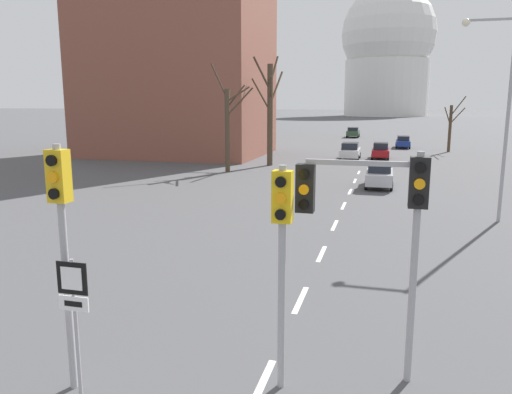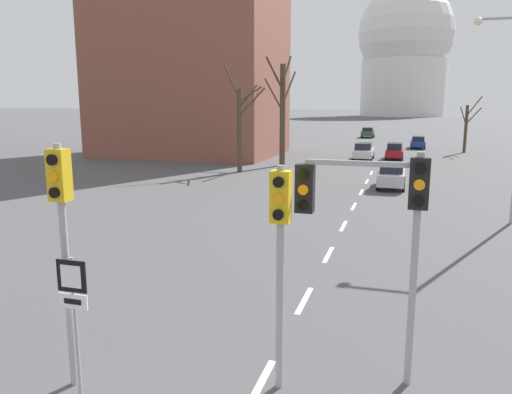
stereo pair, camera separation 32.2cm
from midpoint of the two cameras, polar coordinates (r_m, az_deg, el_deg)
lane_stripe_0 at (r=10.49m, az=-0.33°, el=-20.74°), size 0.16×2.00×0.01m
lane_stripe_1 at (r=14.42m, az=4.47°, el=-11.62°), size 0.16×2.00×0.01m
lane_stripe_2 at (r=18.61m, az=7.01°, el=-6.46°), size 0.16×2.00×0.01m
lane_stripe_3 at (r=22.92m, az=8.58°, el=-3.21°), size 0.16×2.00×0.01m
lane_stripe_4 at (r=27.29m, az=9.64°, el=-0.99°), size 0.16×2.00×0.01m
lane_stripe_5 at (r=31.70m, az=10.41°, el=0.62°), size 0.16×2.00×0.01m
lane_stripe_6 at (r=36.13m, az=10.99°, el=1.83°), size 0.16×2.00×0.01m
lane_stripe_7 at (r=40.57m, az=11.44°, el=2.77°), size 0.16×2.00×0.01m
traffic_signal_near_left at (r=9.89m, az=-22.18°, el=-2.66°), size 0.36×0.34×4.76m
traffic_signal_near_right at (r=9.78m, az=12.59°, el=-1.26°), size 2.49×0.34×4.60m
traffic_signal_centre_tall at (r=9.26m, az=1.99°, el=-4.39°), size 0.36×0.34×4.37m
route_sign_post at (r=9.83m, az=-20.97°, el=-11.49°), size 0.60×0.08×2.75m
street_lamp_right at (r=25.29m, az=25.78°, el=9.91°), size 2.33×0.36×9.18m
sedan_near_left at (r=81.76m, az=10.93°, el=7.28°), size 1.95×4.29×1.59m
sedan_near_right at (r=50.85m, az=13.88°, el=5.16°), size 1.69×3.81×1.61m
sedan_mid_centre at (r=63.91m, az=16.31°, el=6.08°), size 1.71×4.22×1.48m
sedan_far_left at (r=49.77m, az=10.54°, el=5.19°), size 1.87×4.33×1.65m
sedan_far_right at (r=33.58m, az=13.66°, el=2.48°), size 1.74×4.01×1.67m
bare_tree_left_near at (r=44.12m, az=1.37°, el=10.01°), size 2.99×5.37×9.55m
bare_tree_right_near at (r=60.17m, az=21.22°, el=7.60°), size 2.12×2.51×6.19m
bare_tree_left_far at (r=39.94m, az=-3.43°, el=8.34°), size 3.58×1.69×8.53m
capitol_dome at (r=217.81m, az=14.78°, el=15.77°), size 37.54×37.54×53.03m
apartment_block_left at (r=54.65m, az=-9.15°, el=16.43°), size 18.00×14.00×22.03m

